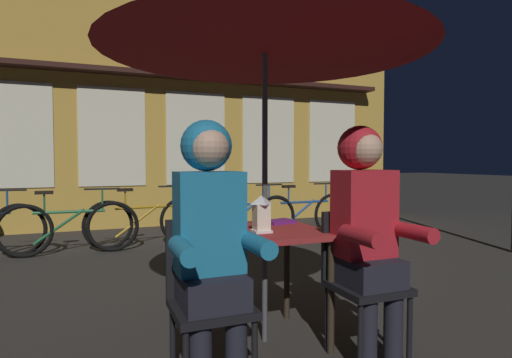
{
  "coord_description": "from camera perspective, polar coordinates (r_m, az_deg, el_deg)",
  "views": [
    {
      "loc": [
        -1.03,
        -2.46,
        1.19
      ],
      "look_at": [
        0.0,
        0.16,
        1.06
      ],
      "focal_mm": 28.99,
      "sensor_mm": 36.0,
      "label": 1
    }
  ],
  "objects": [
    {
      "name": "bicycle_fourth",
      "position": [
        6.12,
        -1.42,
        -5.36
      ],
      "size": [
        1.68,
        0.2,
        0.84
      ],
      "color": "black",
      "rests_on": "ground_plane"
    },
    {
      "name": "bicycle_fifth",
      "position": [
        6.51,
        6.71,
        -4.9
      ],
      "size": [
        1.68,
        0.12,
        0.84
      ],
      "color": "black",
      "rests_on": "ground_plane"
    },
    {
      "name": "lantern",
      "position": [
        2.57,
        0.75,
        -4.71
      ],
      "size": [
        0.11,
        0.11,
        0.23
      ],
      "color": "white",
      "rests_on": "cafe_table"
    },
    {
      "name": "person_right_hooded",
      "position": [
        2.56,
        15.01,
        -5.17
      ],
      "size": [
        0.45,
        0.56,
        1.4
      ],
      "color": "black",
      "rests_on": "ground_plane"
    },
    {
      "name": "book",
      "position": [
        2.96,
        3.28,
        -5.89
      ],
      "size": [
        0.23,
        0.18,
        0.02
      ],
      "primitive_type": "cube",
      "rotation": [
        0.0,
        0.0,
        0.22
      ],
      "color": "#661E7A",
      "rests_on": "cafe_table"
    },
    {
      "name": "chair_left",
      "position": [
        2.27,
        -6.64,
        -15.33
      ],
      "size": [
        0.4,
        0.4,
        0.87
      ],
      "color": "black",
      "rests_on": "ground_plane"
    },
    {
      "name": "bicycle_third",
      "position": [
        5.96,
        -14.88,
        -5.66
      ],
      "size": [
        1.68,
        0.23,
        0.84
      ],
      "color": "black",
      "rests_on": "ground_plane"
    },
    {
      "name": "shopfront_building",
      "position": [
        8.15,
        -14.08,
        15.94
      ],
      "size": [
        10.0,
        0.93,
        6.2
      ],
      "color": "gold",
      "rests_on": "ground_plane"
    },
    {
      "name": "ground_plane",
      "position": [
        2.92,
        1.2,
        -21.43
      ],
      "size": [
        60.0,
        60.0,
        0.0
      ],
      "primitive_type": "plane",
      "color": "#2D2B28"
    },
    {
      "name": "bicycle_second",
      "position": [
        5.75,
        -24.3,
        -6.1
      ],
      "size": [
        1.68,
        0.09,
        0.84
      ],
      "color": "black",
      "rests_on": "ground_plane"
    },
    {
      "name": "chair_right",
      "position": [
        2.67,
        14.18,
        -12.64
      ],
      "size": [
        0.4,
        0.4,
        0.87
      ],
      "color": "black",
      "rests_on": "ground_plane"
    },
    {
      "name": "person_left_hooded",
      "position": [
        2.14,
        -6.3,
        -6.62
      ],
      "size": [
        0.45,
        0.56,
        1.4
      ],
      "color": "black",
      "rests_on": "ground_plane"
    },
    {
      "name": "patio_umbrella",
      "position": [
        2.81,
        1.25,
        20.64
      ],
      "size": [
        2.1,
        2.1,
        2.31
      ],
      "color": "#4C4C51",
      "rests_on": "ground_plane"
    },
    {
      "name": "cafe_table",
      "position": [
        2.72,
        1.22,
        -9.06
      ],
      "size": [
        0.72,
        0.72,
        0.74
      ],
      "color": "maroon",
      "rests_on": "ground_plane"
    }
  ]
}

